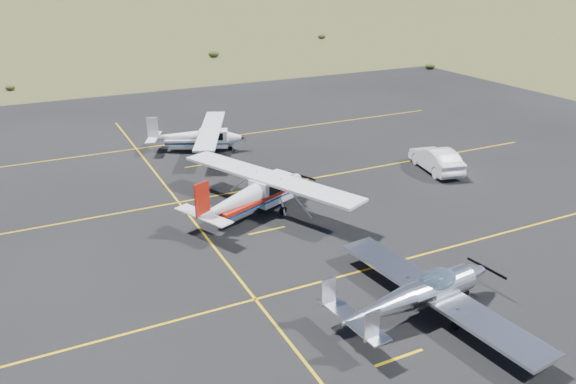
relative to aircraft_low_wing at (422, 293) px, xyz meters
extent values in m
plane|color=#383D1C|center=(0.81, 1.85, -1.03)|extent=(1600.00, 1600.00, 0.00)
cube|color=black|center=(0.81, 8.85, -1.03)|extent=(72.00, 72.00, 0.02)
cube|color=silver|center=(0.73, 0.07, -0.21)|extent=(2.54, 9.94, 0.13)
ellipsoid|color=#99BFD8|center=(0.73, 0.07, 0.31)|extent=(1.88, 1.20, 0.90)
cube|color=silver|center=(-3.29, -0.32, 0.10)|extent=(1.08, 3.34, 0.07)
cube|color=silver|center=(-3.34, -1.54, 0.59)|extent=(0.60, 0.12, 1.09)
cube|color=silver|center=(-3.57, 0.86, 0.59)|extent=(0.60, 0.12, 1.09)
cylinder|color=black|center=(2.47, 0.24, -0.83)|extent=(0.38, 0.13, 0.37)
cylinder|color=black|center=(0.64, -1.25, -0.80)|extent=(0.45, 0.16, 0.44)
cylinder|color=black|center=(0.38, 1.35, -0.80)|extent=(0.45, 0.16, 0.44)
cube|color=silver|center=(-0.78, 11.87, 0.09)|extent=(2.61, 2.04, 1.42)
cube|color=silver|center=(-0.98, 11.79, 0.83)|extent=(6.17, 11.27, 0.15)
cube|color=black|center=(-0.78, 11.87, 0.38)|extent=(2.05, 1.83, 0.58)
cube|color=#A81A0E|center=(-2.04, 11.32, -0.02)|extent=(5.32, 3.25, 0.19)
cube|color=#A81A0E|center=(-5.32, 9.87, 1.09)|extent=(0.85, 0.43, 1.69)
cube|color=silver|center=(-5.32, 9.87, 0.25)|extent=(2.08, 3.41, 0.06)
cylinder|color=black|center=(0.47, 12.42, -0.83)|extent=(0.39, 0.25, 0.38)
cylinder|color=black|center=(-0.63, 10.73, -0.79)|extent=(0.48, 0.31, 0.46)
cylinder|color=black|center=(-1.52, 12.76, -0.79)|extent=(0.48, 0.31, 0.46)
cube|color=white|center=(-0.28, 22.88, -0.07)|extent=(2.23, 1.75, 1.22)
cube|color=white|center=(-0.44, 22.95, 0.56)|extent=(5.31, 9.63, 0.13)
cube|color=black|center=(-0.28, 22.88, 0.18)|extent=(1.75, 1.57, 0.50)
cube|color=white|center=(-1.35, 23.35, -0.16)|extent=(4.55, 2.79, 0.16)
cube|color=white|center=(-4.15, 24.60, 0.79)|extent=(0.73, 0.37, 1.44)
cube|color=white|center=(-4.15, 24.60, 0.06)|extent=(1.79, 2.91, 0.05)
cylinder|color=black|center=(0.80, 22.40, -0.86)|extent=(0.33, 0.21, 0.32)
cylinder|color=black|center=(-0.91, 22.12, -0.82)|extent=(0.41, 0.27, 0.40)
cylinder|color=black|center=(-0.14, 23.85, -0.82)|extent=(0.41, 0.27, 0.40)
imported|color=silver|center=(11.26, 12.59, -0.24)|extent=(2.60, 4.98, 1.56)
camera|label=1|loc=(-12.52, -13.97, 11.51)|focal=35.00mm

